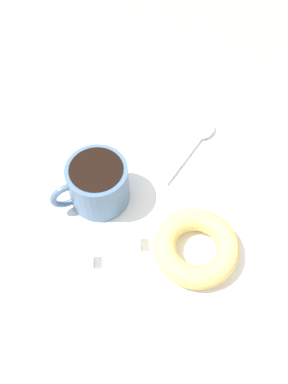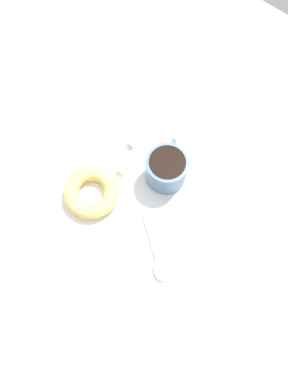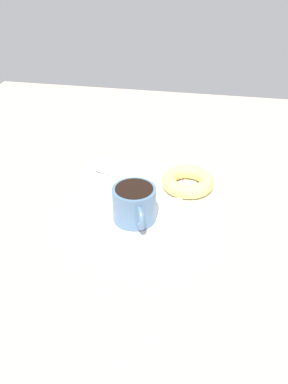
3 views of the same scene
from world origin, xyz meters
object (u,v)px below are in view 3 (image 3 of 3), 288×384
Objects in this scene: sugar_cube at (186,225)px; sugar_cube_extra at (177,204)px; spoon at (106,172)px; coffee_cup at (135,203)px; donut at (188,181)px.

sugar_cube_extra is (2.30, -6.05, 0.04)cm from sugar_cube.
spoon is at bearing -40.22° from sugar_cube.
sugar_cube is (-19.30, 16.32, 0.47)cm from spoon.
spoon is 6.76× the size of sugar_cube.
sugar_cube is at bearing 139.78° from spoon.
spoon is 6.43× the size of sugar_cube_extra.
sugar_cube_extra is (-7.45, -4.71, -2.56)cm from coffee_cup.
coffee_cup is 5.72× the size of sugar_cube_extra.
sugar_cube_extra reaches higher than spoon.
sugar_cube reaches higher than spoon.
donut reaches higher than sugar_cube_extra.
sugar_cube_extra is (1.31, 7.89, -0.56)cm from donut.
donut is 6.00× the size of sugar_cube_extra.
donut is 6.30× the size of sugar_cube.
sugar_cube and sugar_cube_extra have the same top height.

